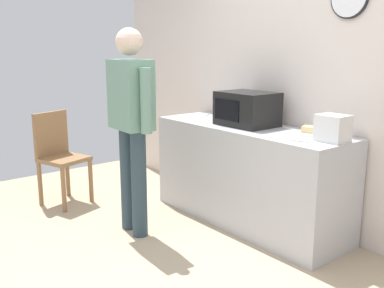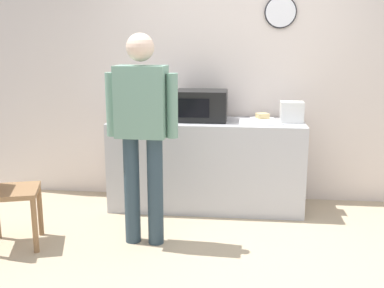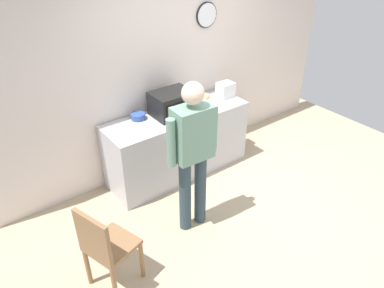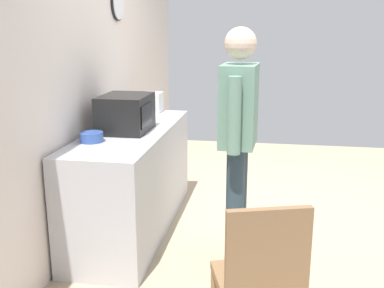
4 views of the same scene
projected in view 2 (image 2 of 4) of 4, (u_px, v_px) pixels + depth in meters
name	position (u px, v px, depth m)	size (l,w,h in m)	color
ground_plane	(230.00, 262.00, 3.62)	(6.00, 6.00, 0.00)	tan
back_wall	(236.00, 77.00, 4.88)	(5.40, 0.13, 2.60)	silver
kitchen_counter	(206.00, 164.00, 4.73)	(1.92, 0.62, 0.89)	#B7B7BC
microwave	(202.00, 105.00, 4.63)	(0.50, 0.39, 0.30)	black
sandwich_plate	(262.00, 118.00, 4.70)	(0.25, 0.25, 0.07)	white
salad_bowl	(163.00, 114.00, 4.84)	(0.18, 0.18, 0.07)	#33519E
toaster	(292.00, 112.00, 4.55)	(0.22, 0.18, 0.20)	silver
fork_utensil	(138.00, 117.00, 4.84)	(0.17, 0.02, 0.01)	silver
spoon_utensil	(276.00, 125.00, 4.40)	(0.17, 0.02, 0.01)	silver
person_standing	(142.00, 124.00, 3.75)	(0.59, 0.26, 1.73)	#2B3E4A
wooden_chair	(2.00, 186.00, 3.79)	(0.50, 0.50, 0.94)	olive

